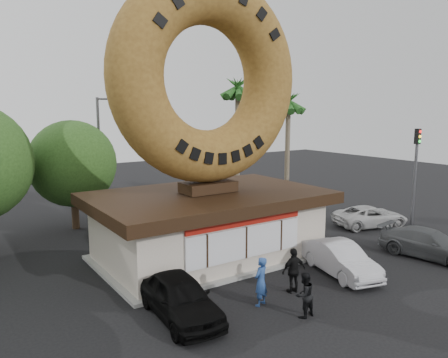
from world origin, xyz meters
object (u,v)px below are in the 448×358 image
at_px(street_lamp, 102,153).
at_px(traffic_signal, 416,164).
at_px(person_left, 261,281).
at_px(car_black, 180,297).
at_px(person_right, 294,270).
at_px(person_center, 304,295).
at_px(car_white, 370,216).
at_px(giant_donut, 208,79).
at_px(car_silver, 340,259).
at_px(donut_shop, 209,223).
at_px(car_grey, 429,244).

distance_m(street_lamp, traffic_signal, 19.90).
bearing_deg(person_left, car_black, -35.26).
bearing_deg(traffic_signal, person_right, -165.51).
xyz_separation_m(traffic_signal, person_right, (-13.41, -3.47, -2.95)).
distance_m(person_center, car_white, 13.56).
distance_m(person_center, car_black, 4.39).
distance_m(traffic_signal, person_center, 15.74).
bearing_deg(giant_donut, person_center, -94.25).
bearing_deg(car_silver, traffic_signal, 30.86).
bearing_deg(car_black, person_right, -3.44).
height_order(person_center, person_right, person_right).
distance_m(donut_shop, street_lamp, 10.54).
distance_m(person_center, person_right, 2.08).
bearing_deg(car_white, traffic_signal, -97.15).
height_order(street_lamp, car_silver, street_lamp).
height_order(car_black, car_white, car_black).
bearing_deg(donut_shop, person_right, -83.83).
xyz_separation_m(giant_donut, car_black, (-4.20, -4.82, -7.91)).
height_order(person_center, car_white, person_center).
relative_size(car_silver, car_grey, 0.90).
height_order(street_lamp, car_white, street_lamp).
bearing_deg(street_lamp, traffic_signal, -37.14).
distance_m(street_lamp, person_right, 16.07).
bearing_deg(donut_shop, person_left, -102.34).
xyz_separation_m(traffic_signal, car_silver, (-10.35, -3.19, -3.16)).
distance_m(donut_shop, car_silver, 6.43).
distance_m(person_left, car_grey, 10.27).
height_order(donut_shop, car_black, donut_shop).
distance_m(donut_shop, traffic_signal, 14.30).
bearing_deg(donut_shop, street_lamp, 100.50).
xyz_separation_m(car_grey, car_white, (2.40, 5.34, -0.05)).
xyz_separation_m(donut_shop, giant_donut, (0.00, 0.02, 6.91)).
height_order(donut_shop, person_right, donut_shop).
height_order(car_grey, car_white, car_grey).
bearing_deg(car_silver, car_black, -169.05).
relative_size(person_right, car_black, 0.41).
relative_size(traffic_signal, person_left, 3.25).
distance_m(traffic_signal, car_silver, 11.28).
relative_size(donut_shop, car_silver, 2.59).
relative_size(donut_shop, car_black, 2.49).
relative_size(street_lamp, car_silver, 1.85).
relative_size(person_left, car_grey, 0.39).
height_order(person_right, car_black, person_right).
height_order(car_silver, car_white, car_silver).
distance_m(car_grey, car_white, 5.85).
distance_m(giant_donut, car_white, 13.98).
bearing_deg(donut_shop, car_silver, -54.86).
bearing_deg(car_black, car_silver, 1.58).
relative_size(giant_donut, car_silver, 2.26).
xyz_separation_m(car_black, car_silver, (7.85, -0.38, -0.05)).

